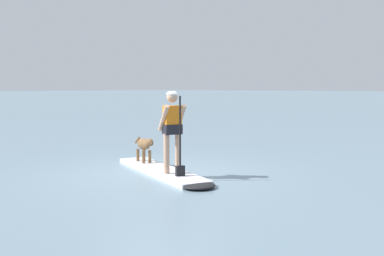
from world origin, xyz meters
TOP-DOWN VIEW (x-y plane):
  - ground_plane at (0.00, 0.00)m, footprint 400.00×400.00m
  - paddleboard at (0.22, -0.08)m, footprint 3.64×1.84m
  - person_paddler at (0.56, -0.20)m, footprint 0.67×0.58m
  - dog at (-0.86, 0.31)m, footprint 1.01×0.44m

SIDE VIEW (x-z plane):
  - ground_plane at x=0.00m, z-range 0.00..0.00m
  - paddleboard at x=0.22m, z-range 0.00..0.10m
  - dog at x=-0.86m, z-range 0.20..0.79m
  - person_paddler at x=0.56m, z-range 0.23..1.88m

